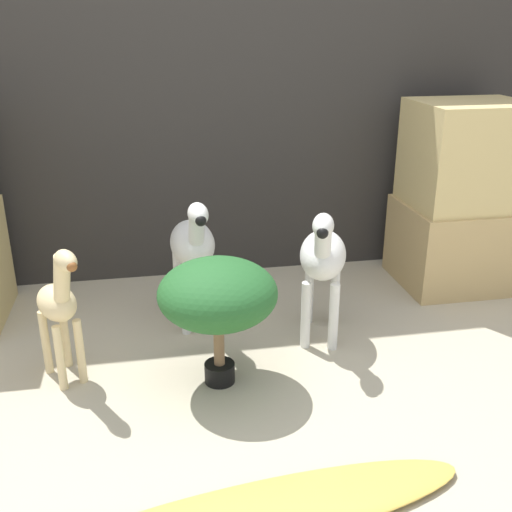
% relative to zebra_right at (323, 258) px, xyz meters
% --- Properties ---
extents(ground_plane, '(14.00, 14.00, 0.00)m').
position_rel_zebra_right_xyz_m(ground_plane, '(-0.43, -0.76, -0.39)').
color(ground_plane, '#B2A88E').
extents(wall_back, '(6.40, 0.08, 2.20)m').
position_rel_zebra_right_xyz_m(wall_back, '(-0.43, 0.89, 0.71)').
color(wall_back, '#2D2B28').
rests_on(wall_back, ground_plane).
extents(rock_pillar_right, '(0.61, 0.53, 0.98)m').
position_rel_zebra_right_xyz_m(rock_pillar_right, '(0.91, 0.48, 0.09)').
color(rock_pillar_right, tan).
rests_on(rock_pillar_right, ground_plane).
extents(zebra_right, '(0.30, 0.47, 0.65)m').
position_rel_zebra_right_xyz_m(zebra_right, '(0.00, 0.00, 0.00)').
color(zebra_right, silver).
rests_on(zebra_right, ground_plane).
extents(zebra_left, '(0.23, 0.47, 0.65)m').
position_rel_zebra_right_xyz_m(zebra_left, '(-0.55, 0.25, 0.00)').
color(zebra_left, silver).
rests_on(zebra_left, ground_plane).
extents(giraffe_figurine, '(0.25, 0.35, 0.60)m').
position_rel_zebra_right_xyz_m(giraffe_figurine, '(-1.10, -0.16, -0.05)').
color(giraffe_figurine, beige).
rests_on(giraffe_figurine, ground_plane).
extents(potted_palm_front, '(0.46, 0.46, 0.52)m').
position_rel_zebra_right_xyz_m(potted_palm_front, '(-0.50, -0.28, -0.01)').
color(potted_palm_front, black).
rests_on(potted_palm_front, ground_plane).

